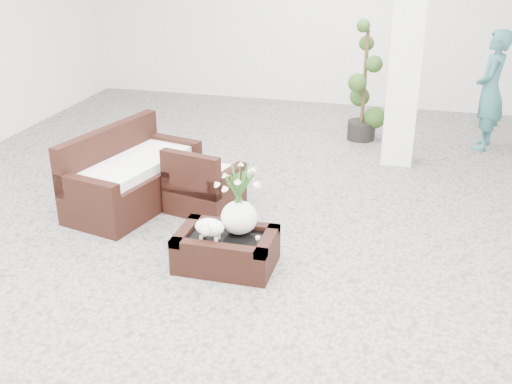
% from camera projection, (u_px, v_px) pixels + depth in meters
% --- Properties ---
extents(ground, '(11.00, 11.00, 0.00)m').
position_uv_depth(ground, '(259.00, 245.00, 6.22)').
color(ground, gray).
rests_on(ground, ground).
extents(column, '(0.40, 0.40, 3.50)m').
position_uv_depth(column, '(409.00, 29.00, 7.72)').
color(column, white).
rests_on(column, ground).
extents(coffee_table, '(0.90, 0.60, 0.31)m').
position_uv_depth(coffee_table, '(226.00, 251.00, 5.78)').
color(coffee_table, black).
rests_on(coffee_table, ground).
extents(sheep_figurine, '(0.28, 0.23, 0.21)m').
position_uv_depth(sheep_figurine, '(210.00, 229.00, 5.61)').
color(sheep_figurine, white).
rests_on(sheep_figurine, coffee_table).
extents(planter_narcissus, '(0.44, 0.44, 0.80)m').
position_uv_depth(planter_narcissus, '(239.00, 193.00, 5.62)').
color(planter_narcissus, white).
rests_on(planter_narcissus, coffee_table).
extents(tealight, '(0.04, 0.04, 0.03)m').
position_uv_depth(tealight, '(258.00, 238.00, 5.66)').
color(tealight, white).
rests_on(tealight, coffee_table).
extents(armchair, '(0.83, 0.81, 0.75)m').
position_uv_depth(armchair, '(205.00, 178.00, 6.87)').
color(armchair, black).
rests_on(armchair, ground).
extents(loveseat, '(1.14, 1.77, 0.87)m').
position_uv_depth(loveseat, '(133.00, 169.00, 6.94)').
color(loveseat, black).
rests_on(loveseat, ground).
extents(topiary, '(0.46, 0.46, 1.72)m').
position_uv_depth(topiary, '(365.00, 82.00, 8.93)').
color(topiary, '#223D13').
rests_on(topiary, ground).
extents(shopper, '(0.52, 0.68, 1.67)m').
position_uv_depth(shopper, '(490.00, 90.00, 8.59)').
color(shopper, '#31656D').
rests_on(shopper, ground).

